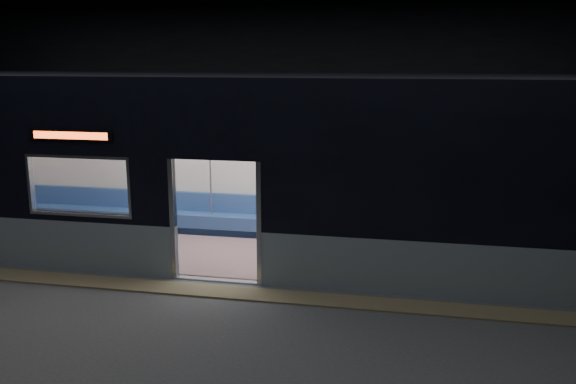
% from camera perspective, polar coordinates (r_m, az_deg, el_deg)
% --- Properties ---
extents(station_floor, '(24.00, 14.00, 0.01)m').
position_cam_1_polar(station_floor, '(9.44, -8.63, -10.46)').
color(station_floor, '#47494C').
rests_on(station_floor, ground).
extents(station_envelope, '(24.00, 14.00, 5.00)m').
position_cam_1_polar(station_envelope, '(8.70, -9.44, 12.39)').
color(station_envelope, black).
rests_on(station_envelope, station_floor).
extents(tactile_strip, '(22.80, 0.50, 0.03)m').
position_cam_1_polar(tactile_strip, '(9.91, -7.53, -9.16)').
color(tactile_strip, '#8C7F59').
rests_on(tactile_strip, station_floor).
extents(metro_car, '(18.00, 3.04, 3.35)m').
position_cam_1_polar(metro_car, '(11.26, -4.52, 3.23)').
color(metro_car, '#8896A2').
rests_on(metro_car, station_floor).
extents(passenger, '(0.43, 0.75, 1.45)m').
position_cam_1_polar(passenger, '(12.13, 18.92, -1.63)').
color(passenger, black).
rests_on(passenger, metro_car).
extents(handbag, '(0.34, 0.31, 0.14)m').
position_cam_1_polar(handbag, '(11.93, 19.18, -2.58)').
color(handbag, black).
rests_on(handbag, passenger).
extents(transit_map, '(1.08, 0.03, 0.70)m').
position_cam_1_polar(transit_map, '(12.19, 9.25, 2.19)').
color(transit_map, white).
rests_on(transit_map, metro_car).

